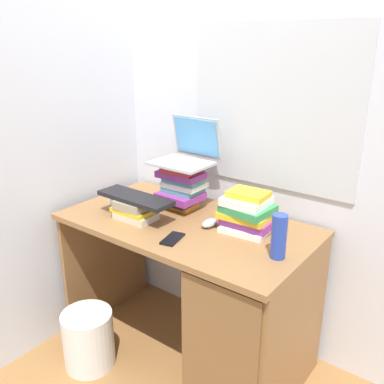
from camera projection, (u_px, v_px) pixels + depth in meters
ground_plane at (187, 348)px, 2.40m from camera, size 6.00×6.00×0.00m
wall_back at (231, 108)px, 2.25m from camera, size 6.00×0.06×2.60m
wall_left at (85, 105)px, 2.37m from camera, size 0.05×6.00×2.60m
desk at (235, 307)px, 2.06m from camera, size 1.27×0.69×0.78m
book_stack_tall at (182, 186)px, 2.27m from camera, size 0.24×0.20×0.24m
book_stack_keyboard_riser at (135, 209)px, 2.17m from camera, size 0.22×0.17×0.10m
book_stack_side at (247, 212)px, 2.02m from camera, size 0.25×0.21×0.20m
laptop at (188, 152)px, 2.26m from camera, size 0.30×0.28×0.24m
keyboard at (135, 198)px, 2.15m from camera, size 0.42×0.15×0.02m
computer_mouse at (210, 223)px, 2.08m from camera, size 0.06×0.10×0.04m
mug at (115, 196)px, 2.36m from camera, size 0.11×0.07×0.09m
water_bottle at (279, 236)px, 1.76m from camera, size 0.07×0.07×0.19m
cell_phone at (173, 239)px, 1.95m from camera, size 0.09×0.15×0.01m
wastebasket at (89, 339)px, 2.24m from camera, size 0.27×0.27×0.31m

